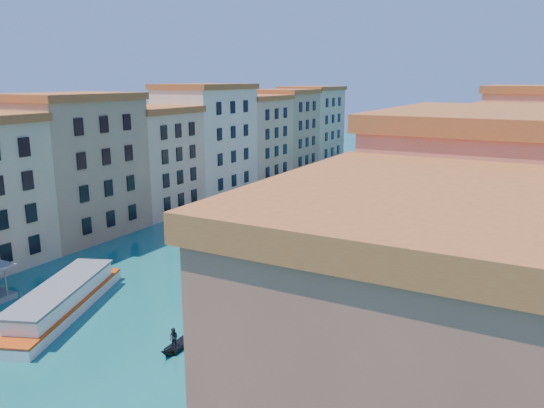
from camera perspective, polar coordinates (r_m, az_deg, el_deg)
The scene contains 12 objects.
left_bank_palazzos at distance 97.80m, azimuth -9.19°, elevation 5.99°, with size 12.80×128.40×21.00m.
right_bank_palazzos at distance 77.91m, azimuth 25.69°, elevation 3.05°, with size 12.80×128.40×21.00m.
quay at distance 80.62m, azimuth 19.37°, elevation -2.83°, with size 4.00×140.00×1.00m, color gray.
restaurant_awnings at distance 41.26m, azimuth 9.65°, elevation -14.07°, with size 3.20×44.55×3.12m.
mooring_poles_right at distance 47.82m, azimuth 8.35°, elevation -12.27°, with size 1.44×54.24×3.20m.
vaporetto_near at distance 55.23m, azimuth -21.69°, elevation -9.59°, with size 10.87×18.66×2.74m.
vaporetto_far at distance 93.06m, azimuth 1.18°, elevation 0.56°, with size 5.72×20.30×2.99m.
gondola_fore at distance 59.72m, azimuth -3.33°, elevation -7.75°, with size 4.86×11.66×2.41m.
gondola_right at distance 48.17m, azimuth -7.99°, elevation -13.20°, with size 1.38×11.41×2.28m.
gondola_far at distance 77.53m, azimuth 9.56°, elevation -2.96°, with size 5.84×12.68×1.88m.
motorboat_mid at distance 72.54m, azimuth -3.30°, elevation -3.78°, with size 4.27×7.42×1.47m.
motorboat_far at distance 110.43m, azimuth 10.59°, elevation 1.98°, with size 4.63×8.03×1.59m.
Camera 1 is at (33.65, -11.88, 21.80)m, focal length 35.00 mm.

